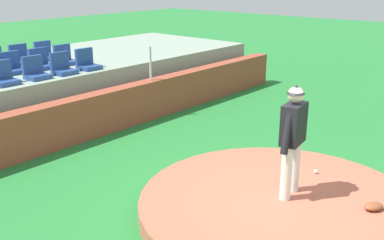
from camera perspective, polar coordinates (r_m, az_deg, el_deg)
ground_plane at (r=7.38m, az=10.75°, el=-11.42°), size 60.00×60.00×0.00m
pitchers_mound at (r=7.32m, az=10.81°, el=-10.52°), size 4.34×4.34×0.26m
pitcher at (r=7.03m, az=12.43°, el=-1.58°), size 0.75×0.32×1.76m
baseball at (r=8.24m, az=15.10°, el=-6.18°), size 0.07×0.07×0.07m
fielding_glove at (r=7.31m, az=21.61°, el=-9.95°), size 0.36×0.33×0.11m
brick_barrier at (r=10.41m, az=-13.94°, el=0.09°), size 14.89×0.40×0.97m
fence_post_right at (r=11.59m, az=-5.18°, el=6.99°), size 0.06×0.06×0.85m
bleacher_platform at (r=12.55m, az=-21.14°, el=3.23°), size 14.16×4.35×1.31m
stadium_chair_0 at (r=10.47m, az=-22.36°, el=4.95°), size 0.48×0.44×0.50m
stadium_chair_1 at (r=10.81m, az=-18.85°, el=5.71°), size 0.48×0.44×0.50m
stadium_chair_2 at (r=11.14m, az=-15.78°, el=6.33°), size 0.48×0.44×0.50m
stadium_chair_3 at (r=11.55m, az=-12.89°, el=6.94°), size 0.48×0.44×0.50m
stadium_chair_5 at (r=11.59m, az=-21.42°, el=6.19°), size 0.48×0.44×0.50m
stadium_chair_6 at (r=11.88m, az=-18.26°, el=6.80°), size 0.48×0.44×0.50m
stadium_chair_7 at (r=12.30m, az=-15.52°, el=7.39°), size 0.48×0.44×0.50m
stadium_chair_10 at (r=12.70m, az=-20.50°, el=7.24°), size 0.48×0.44×0.50m
stadium_chair_11 at (r=13.06m, az=-17.77°, el=7.78°), size 0.48×0.44×0.50m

